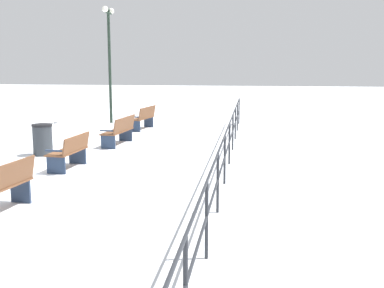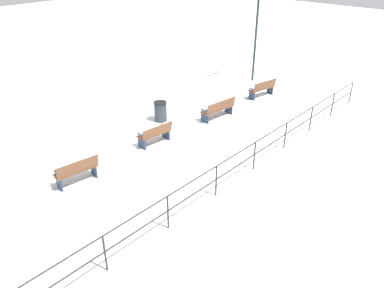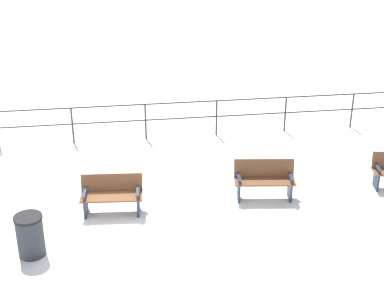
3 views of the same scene
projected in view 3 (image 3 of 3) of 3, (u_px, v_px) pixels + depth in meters
ground_plane at (113, 210)px, 13.14m from camera, size 80.00×80.00×0.00m
bench_third at (112, 195)px, 12.90m from camera, size 0.68×1.41×0.85m
bench_fourth at (264, 179)px, 13.47m from camera, size 0.68×1.45×0.91m
waterfront_railing at (109, 117)px, 16.25m from camera, size 0.05×18.47×1.08m
trash_bin at (30, 235)px, 11.43m from camera, size 0.56×0.56×0.88m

